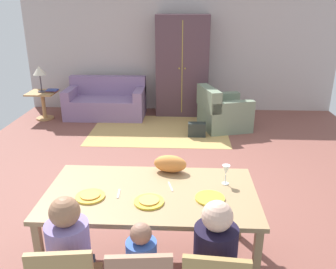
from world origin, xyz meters
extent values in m
cube|color=brown|center=(0.00, 0.50, -0.01)|extent=(6.84, 6.19, 0.02)
cube|color=#BCB0AC|center=(0.00, 3.64, 1.35)|extent=(6.84, 0.10, 2.70)
cube|color=#9E7E55|center=(-0.15, -1.59, 0.74)|extent=(1.85, 1.00, 0.04)
cube|color=#9E7E55|center=(-1.01, -2.03, 0.36)|extent=(0.06, 0.06, 0.72)
cube|color=#9E7E55|center=(0.71, -2.03, 0.36)|extent=(0.06, 0.06, 0.72)
cube|color=#9E7E55|center=(-1.01, -1.15, 0.36)|extent=(0.06, 0.06, 0.72)
cube|color=#9E7E55|center=(0.71, -1.15, 0.36)|extent=(0.06, 0.06, 0.72)
cylinder|color=yellow|center=(-0.66, -1.71, 0.77)|extent=(0.25, 0.25, 0.02)
cylinder|color=gold|center=(-0.66, -1.71, 0.78)|extent=(0.17, 0.17, 0.01)
cylinder|color=yellow|center=(-0.15, -1.77, 0.77)|extent=(0.25, 0.25, 0.02)
cylinder|color=#E69E48|center=(-0.15, -1.77, 0.78)|extent=(0.17, 0.17, 0.01)
cylinder|color=gold|center=(0.36, -1.69, 0.77)|extent=(0.25, 0.25, 0.02)
cylinder|color=silver|center=(0.51, -1.41, 0.76)|extent=(0.06, 0.06, 0.01)
cylinder|color=silver|center=(0.51, -1.41, 0.81)|extent=(0.01, 0.01, 0.09)
cone|color=silver|center=(0.51, -1.41, 0.90)|extent=(0.07, 0.07, 0.09)
cube|color=silver|center=(-0.43, -1.64, 0.76)|extent=(0.03, 0.15, 0.01)
cube|color=silver|center=(0.02, -1.49, 0.76)|extent=(0.06, 0.17, 0.01)
cylinder|color=#8673B8|center=(-0.66, -2.31, 0.68)|extent=(0.30, 0.30, 0.46)
sphere|color=#A06E50|center=(-0.66, -2.31, 1.00)|extent=(0.21, 0.21, 0.21)
cylinder|color=blue|center=(-0.15, -2.31, 0.62)|extent=(0.22, 0.22, 0.33)
sphere|color=#9C6D58|center=(-0.15, -2.31, 0.85)|extent=(0.15, 0.15, 0.15)
cylinder|color=black|center=(0.36, -2.31, 0.68)|extent=(0.30, 0.30, 0.46)
sphere|color=beige|center=(0.36, -2.31, 1.00)|extent=(0.21, 0.21, 0.21)
ellipsoid|color=orange|center=(0.00, -1.19, 0.84)|extent=(0.34, 0.20, 0.17)
cube|color=tan|center=(-0.35, 2.12, 0.00)|extent=(2.60, 1.80, 0.01)
cube|color=gray|center=(-1.56, 2.92, 0.21)|extent=(1.65, 0.84, 0.42)
cube|color=gray|center=(-1.56, 3.26, 0.62)|extent=(1.65, 0.20, 0.40)
cube|color=gray|center=(-2.29, 2.92, 0.52)|extent=(0.18, 0.84, 0.20)
cube|color=gray|center=(-0.82, 2.92, 0.52)|extent=(0.18, 0.84, 0.20)
cube|color=slate|center=(0.91, 2.32, 0.21)|extent=(1.05, 1.05, 0.42)
cube|color=slate|center=(0.59, 2.22, 0.62)|extent=(0.43, 0.87, 0.40)
cube|color=slate|center=(1.01, 1.99, 0.52)|extent=(0.86, 0.41, 0.20)
cube|color=slate|center=(0.82, 2.64, 0.52)|extent=(0.86, 0.41, 0.20)
cube|color=#4D343D|center=(0.07, 3.25, 1.05)|extent=(1.10, 0.56, 2.10)
cube|color=#AB9139|center=(0.07, 2.97, 1.05)|extent=(0.02, 0.01, 1.89)
sphere|color=#AB9139|center=(0.01, 2.96, 1.05)|extent=(0.04, 0.04, 0.04)
sphere|color=#AB9139|center=(0.13, 2.96, 1.05)|extent=(0.04, 0.04, 0.04)
cube|color=#B2834E|center=(-2.83, 2.72, 0.56)|extent=(0.56, 0.56, 0.03)
cylinder|color=#B2834E|center=(-2.83, 2.72, 0.27)|extent=(0.08, 0.08, 0.55)
cylinder|color=#B2834E|center=(-2.83, 2.72, 0.01)|extent=(0.36, 0.36, 0.03)
cylinder|color=#3F3741|center=(-2.83, 2.72, 0.59)|extent=(0.16, 0.16, 0.02)
cylinder|color=#3F3741|center=(-2.83, 2.72, 0.77)|extent=(0.02, 0.02, 0.34)
cone|color=beige|center=(-2.83, 2.72, 1.03)|extent=(0.26, 0.26, 0.18)
cube|color=maroon|center=(-2.64, 2.77, 0.59)|extent=(0.22, 0.16, 0.03)
cube|color=#34448B|center=(-2.61, 2.73, 0.62)|extent=(0.22, 0.16, 0.03)
cube|color=#232927|center=(0.36, 1.82, 0.13)|extent=(0.32, 0.16, 0.26)
camera|label=1|loc=(0.13, -4.30, 2.32)|focal=37.75mm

